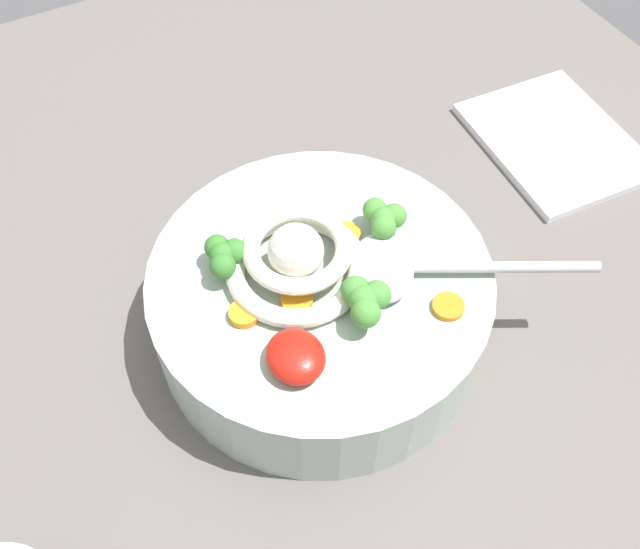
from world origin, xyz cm
name	(u,v)px	position (x,y,z in cm)	size (l,w,h in cm)	color
table_slab	(275,345)	(0.00, 0.00, 1.26)	(100.50, 100.50, 2.53)	#5B5651
soup_bowl	(320,302)	(-0.91, -3.48, 6.12)	(24.51, 24.51, 6.95)	#9EB2A3
noodle_pile	(297,259)	(0.16, -2.23, 10.85)	(10.91, 10.70, 4.39)	silver
soup_spoon	(402,267)	(-3.59, -8.48, 10.28)	(11.13, 16.76, 1.60)	#B7B7BC
chili_sauce_dollop	(296,356)	(-6.41, 1.25, 10.41)	(4.15, 3.73, 1.87)	#B2190F
broccoli_floret_center	(365,300)	(-5.34, -4.41, 11.40)	(3.87, 3.33, 3.06)	#7A9E60
broccoli_floret_far	(224,255)	(2.51, 2.10, 11.23)	(3.52, 3.03, 2.79)	#7A9E60
broccoli_floret_beside_noodles	(383,217)	(0.27, -9.20, 11.22)	(3.52, 3.03, 2.78)	#7A9E60
carrot_slice_left	(297,300)	(-2.19, -0.99, 9.72)	(2.21, 2.21, 0.47)	orange
carrot_slice_right	(448,307)	(-7.52, -9.70, 9.71)	(2.18, 2.18, 0.46)	orange
carrot_slice_front	(244,314)	(-1.56, 2.61, 9.80)	(2.09, 2.09, 0.64)	orange
carrot_slice_rear	(346,234)	(1.24, -6.79, 9.71)	(2.10, 2.10, 0.47)	orange
folded_napkin	(555,141)	(6.55, -32.62, 2.93)	(15.99, 12.74, 0.80)	white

